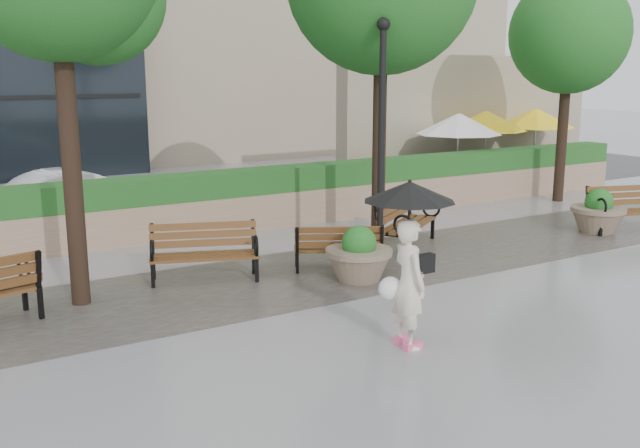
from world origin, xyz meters
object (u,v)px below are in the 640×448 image
lamppost (381,158)px  pedestrian (409,248)px  car_right (76,194)px  planter_right (598,215)px  bench_3 (406,232)px  bench_4 (629,219)px  bench_2 (338,256)px  planter_left (359,259)px  bench_1 (205,265)px

lamppost → pedestrian: 4.23m
car_right → planter_right: bearing=-142.8°
bench_3 → bench_4: (5.12, -1.45, -0.01)m
bench_3 → planter_right: (4.46, -1.14, 0.08)m
bench_3 → lamppost: 2.11m
lamppost → car_right: 8.28m
bench_2 → planter_left: size_ratio=1.46×
bench_4 → lamppost: lamppost is taller
bench_1 → lamppost: bearing=10.9°
planter_right → lamppost: 5.84m
bench_3 → pedestrian: (-3.29, -4.22, 1.01)m
bench_4 → pedestrian: (-8.41, -2.77, 1.02)m
planter_left → planter_right: planter_right is taller
pedestrian → lamppost: bearing=-22.3°
bench_1 → bench_4: bench_4 is taller
bench_3 → planter_left: 2.61m
bench_4 → pedestrian: 8.91m
bench_4 → lamppost: 6.53m
bench_1 → pedestrian: (1.14, -4.10, 1.03)m
bench_1 → car_right: bearing=115.4°
bench_4 → pedestrian: pedestrian is taller
bench_4 → car_right: (-10.18, 7.97, 0.30)m
bench_1 → car_right: size_ratio=0.53×
planter_left → car_right: car_right is taller
bench_2 → bench_4: bearing=-158.1°
planter_left → planter_right: bearing=2.8°
bench_2 → planter_right: size_ratio=1.42×
pedestrian → bench_2: bearing=-10.0°
bench_2 → bench_1: bearing=13.2°
bench_2 → bench_4: (7.22, -0.73, 0.05)m
bench_1 → planter_left: size_ratio=1.69×
planter_left → car_right: bearing=110.0°
bench_4 → planter_right: 0.74m
bench_3 → lamppost: (-1.14, -0.64, 1.66)m
bench_2 → planter_right: (6.56, -0.42, 0.14)m
car_right → pedestrian: bearing=175.4°
bench_1 → planter_left: 2.63m
bench_4 → planter_left: 7.28m
lamppost → bench_3: bearing=29.4°
planter_left → bench_4: bearing=0.0°
bench_4 → bench_2: bearing=-168.0°
bench_4 → car_right: bearing=159.8°
planter_right → bench_2: bearing=176.4°
bench_3 → pedestrian: 5.44m
bench_1 → bench_2: bench_1 is taller
bench_2 → planter_left: (-0.06, -0.74, 0.12)m
planter_left → lamppost: (1.02, 0.82, 1.59)m
bench_1 → planter_right: planter_right is taller
car_right → bench_1: bearing=171.5°
planter_right → car_right: car_right is taller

